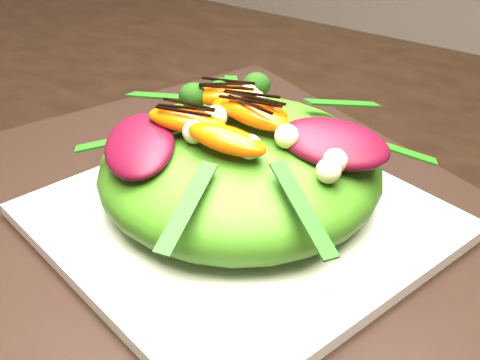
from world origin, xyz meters
The scene contains 10 objects.
dining_table centered at (0.00, 0.00, 0.73)m, with size 1.60×0.90×0.75m, color black.
placemat centered at (-0.06, -0.04, 0.75)m, with size 0.54×0.41×0.00m, color black.
plate_base centered at (-0.06, -0.04, 0.76)m, with size 0.28×0.28×0.01m, color silver.
salad_bowl centered at (-0.06, -0.04, 0.77)m, with size 0.24×0.24×0.02m, color white.
lettuce_mound centered at (-0.06, -0.04, 0.81)m, with size 0.22×0.22×0.07m, color #3E7716.
radicchio_leaf centered at (0.01, -0.03, 0.84)m, with size 0.08×0.05×0.02m, color #420716.
orange_segment centered at (-0.06, -0.02, 0.85)m, with size 0.06×0.02×0.02m, color #E44403.
broccoli_floret centered at (-0.13, -0.01, 0.85)m, with size 0.03×0.03×0.03m, color #103409.
macadamia_nut centered at (-0.03, -0.10, 0.85)m, with size 0.02×0.02×0.02m, color beige.
balsamic_drizzle centered at (-0.06, -0.02, 0.86)m, with size 0.05×0.00×0.00m, color black.
Camera 1 is at (0.17, -0.39, 1.06)m, focal length 48.00 mm.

